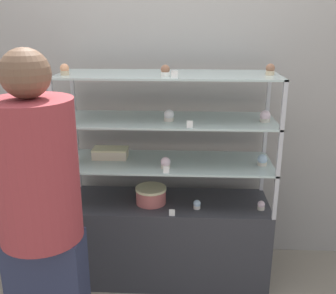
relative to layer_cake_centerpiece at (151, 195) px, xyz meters
name	(u,v)px	position (x,y,z in m)	size (l,w,h in m)	color
ground_plane	(168,273)	(0.11, 0.03, -0.63)	(20.00, 20.00, 0.00)	gray
back_wall	(171,84)	(0.11, 0.41, 0.67)	(8.00, 0.05, 2.60)	gray
display_base	(168,238)	(0.11, 0.03, -0.34)	(1.34, 0.46, 0.57)	#333338
display_riser_lower	(168,164)	(0.11, 0.03, 0.21)	(1.34, 0.46, 0.28)	#B7B7BC
display_riser_middle	(168,122)	(0.11, 0.03, 0.49)	(1.34, 0.46, 0.28)	#B7B7BC
display_riser_upper	(168,77)	(0.11, 0.03, 0.78)	(1.34, 0.46, 0.28)	#B7B7BC
layer_cake_centerpiece	(151,195)	(0.00, 0.00, 0.00)	(0.20, 0.20, 0.11)	#C66660
sheet_cake_frosted	(110,153)	(-0.28, 0.09, 0.26)	(0.23, 0.13, 0.07)	beige
cupcake_0	(73,200)	(-0.51, -0.03, -0.03)	(0.05, 0.05, 0.06)	#CCB28C
cupcake_1	(197,204)	(0.30, -0.07, -0.03)	(0.05, 0.05, 0.06)	white
cupcake_2	(261,205)	(0.71, -0.06, -0.03)	(0.05, 0.05, 0.06)	beige
price_tag_0	(172,213)	(0.15, -0.18, -0.03)	(0.04, 0.00, 0.04)	white
cupcake_3	(74,158)	(-0.49, -0.02, 0.26)	(0.06, 0.06, 0.07)	beige
cupcake_4	(166,163)	(0.10, -0.09, 0.26)	(0.06, 0.06, 0.07)	beige
cupcake_5	(262,160)	(0.71, -0.01, 0.26)	(0.06, 0.06, 0.07)	beige
price_tag_1	(166,170)	(0.11, -0.18, 0.25)	(0.04, 0.00, 0.04)	white
cupcake_6	(65,117)	(-0.51, -0.08, 0.54)	(0.06, 0.06, 0.07)	white
cupcake_7	(169,116)	(0.12, -0.01, 0.54)	(0.06, 0.06, 0.07)	beige
cupcake_8	(265,117)	(0.71, -0.01, 0.54)	(0.06, 0.06, 0.07)	beige
price_tag_2	(190,124)	(0.25, -0.18, 0.53)	(0.04, 0.00, 0.04)	white
cupcake_9	(65,70)	(-0.49, -0.06, 0.82)	(0.05, 0.05, 0.07)	#CCB28C
cupcake_10	(165,71)	(0.10, -0.09, 0.82)	(0.05, 0.05, 0.07)	white
cupcake_11	(270,70)	(0.71, 0.00, 0.82)	(0.05, 0.05, 0.07)	#CCB28C
price_tag_3	(175,75)	(0.16, -0.18, 0.81)	(0.04, 0.00, 0.04)	white
customer_figure	(41,215)	(-0.44, -0.76, 0.24)	(0.38, 0.38, 1.62)	#282D47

